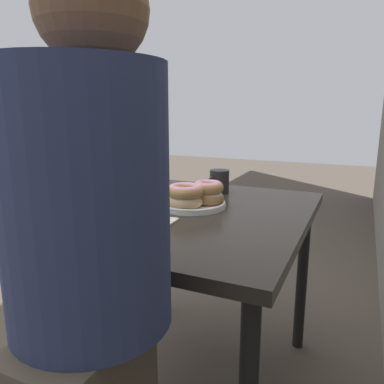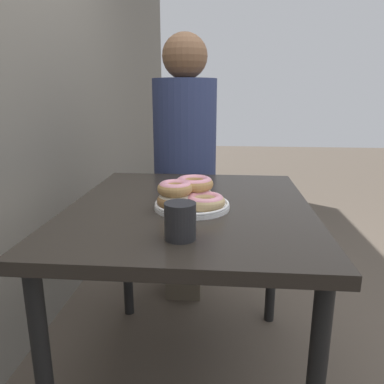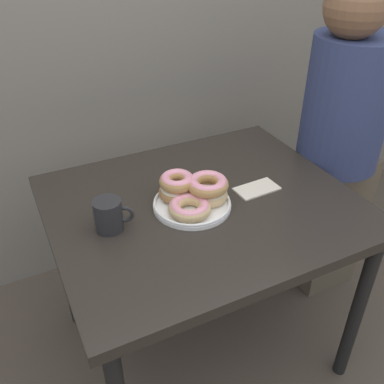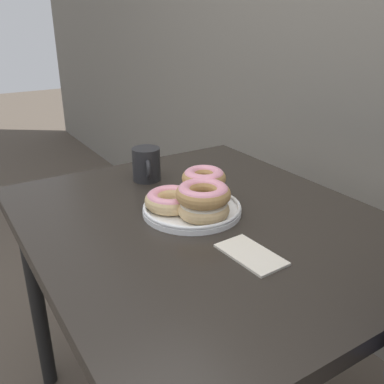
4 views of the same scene
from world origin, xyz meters
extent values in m
plane|color=#4C4238|center=(0.00, 0.00, 0.00)|extent=(14.00, 14.00, 0.00)
cube|color=#28231E|center=(0.00, 0.34, 0.75)|extent=(1.04, 0.87, 0.04)
cylinder|color=black|center=(0.46, -0.04, 0.36)|extent=(0.05, 0.05, 0.73)
cylinder|color=black|center=(-0.46, 0.72, 0.36)|extent=(0.05, 0.05, 0.73)
cylinder|color=black|center=(0.46, 0.72, 0.36)|extent=(0.05, 0.05, 0.73)
cylinder|color=white|center=(-0.05, 0.33, 0.77)|extent=(0.27, 0.27, 0.01)
torus|color=white|center=(-0.05, 0.33, 0.79)|extent=(0.26, 0.26, 0.01)
torus|color=#D6B27A|center=(0.01, 0.33, 0.80)|extent=(0.15, 0.15, 0.04)
torus|color=silver|center=(0.01, 0.33, 0.81)|extent=(0.14, 0.14, 0.03)
torus|color=#9E7042|center=(-0.08, 0.38, 0.80)|extent=(0.14, 0.14, 0.04)
torus|color=silver|center=(-0.08, 0.38, 0.81)|extent=(0.13, 0.13, 0.03)
torus|color=#D6B27A|center=(-0.08, 0.28, 0.80)|extent=(0.20, 0.20, 0.04)
torus|color=pink|center=(-0.08, 0.28, 0.81)|extent=(0.19, 0.19, 0.03)
torus|color=#B2844C|center=(0.01, 0.33, 0.84)|extent=(0.19, 0.19, 0.04)
torus|color=pink|center=(0.01, 0.33, 0.85)|extent=(0.17, 0.17, 0.03)
torus|color=#B2844C|center=(-0.08, 0.38, 0.85)|extent=(0.17, 0.17, 0.04)
torus|color=pink|center=(-0.08, 0.38, 0.85)|extent=(0.16, 0.16, 0.03)
cylinder|color=#232326|center=(-0.33, 0.34, 0.82)|extent=(0.09, 0.09, 0.11)
cylinder|color=#382114|center=(-0.33, 0.34, 0.87)|extent=(0.07, 0.07, 0.00)
torus|color=#232326|center=(-0.29, 0.32, 0.82)|extent=(0.06, 0.03, 0.06)
cube|color=brown|center=(0.74, 0.44, 0.35)|extent=(0.28, 0.20, 0.71)
cylinder|color=navy|center=(0.68, 0.43, 0.97)|extent=(0.33, 0.33, 0.53)
sphere|color=brown|center=(0.62, 0.42, 1.34)|extent=(0.22, 0.22, 0.22)
cube|color=beige|center=(0.21, 0.32, 0.77)|extent=(0.16, 0.09, 0.01)
camera|label=1|loc=(1.25, 0.92, 1.15)|focal=35.00mm
camera|label=2|loc=(-1.31, 0.22, 1.17)|focal=35.00mm
camera|label=3|loc=(-0.57, -0.73, 1.61)|focal=40.00mm
camera|label=4|loc=(0.83, -0.23, 1.27)|focal=40.00mm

